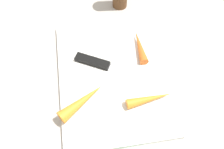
{
  "coord_description": "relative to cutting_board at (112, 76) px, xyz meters",
  "views": [
    {
      "loc": [
        0.32,
        -0.05,
        0.53
      ],
      "look_at": [
        0.0,
        0.0,
        0.01
      ],
      "focal_mm": 39.81,
      "sensor_mm": 36.0,
      "label": 1
    }
  ],
  "objects": [
    {
      "name": "cutting_board",
      "position": [
        0.0,
        0.0,
        0.0
      ],
      "size": [
        0.36,
        0.26,
        0.01
      ],
      "primitive_type": "cube",
      "color": "white",
      "rests_on": "ground_plane"
    },
    {
      "name": "ground_plane",
      "position": [
        0.0,
        0.0,
        -0.01
      ],
      "size": [
        1.4,
        1.4,
        0.0
      ],
      "primitive_type": "plane",
      "color": "#ADA8A0"
    },
    {
      "name": "carrot_medium",
      "position": [
        0.09,
        0.07,
        0.02
      ],
      "size": [
        0.03,
        0.11,
        0.02
      ],
      "primitive_type": "cone",
      "rotation": [
        0.0,
        1.57,
        1.67
      ],
      "color": "orange",
      "rests_on": "cutting_board"
    },
    {
      "name": "carrot_longest",
      "position": [
        0.07,
        -0.08,
        0.02
      ],
      "size": [
        0.09,
        0.12,
        0.03
      ],
      "primitive_type": "cone",
      "rotation": [
        0.0,
        1.57,
        2.15
      ],
      "color": "orange",
      "rests_on": "cutting_board"
    },
    {
      "name": "carrot_shortest",
      "position": [
        -0.07,
        0.08,
        0.02
      ],
      "size": [
        0.11,
        0.02,
        0.02
      ],
      "primitive_type": "cone",
      "rotation": [
        0.0,
        1.57,
        3.15
      ],
      "color": "orange",
      "rests_on": "cutting_board"
    },
    {
      "name": "knife",
      "position": [
        -0.04,
        -0.03,
        0.01
      ],
      "size": [
        0.11,
        0.18,
        0.01
      ],
      "rotation": [
        0.0,
        0.0,
        1.06
      ],
      "color": "#B7B7BC",
      "rests_on": "cutting_board"
    }
  ]
}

